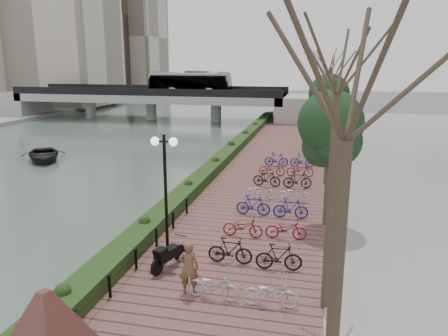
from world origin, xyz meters
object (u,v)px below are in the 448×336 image
(lamppost, at_px, (165,170))
(pedestrian, at_px, (189,268))
(boat, at_px, (43,155))
(motorcycle, at_px, (169,254))

(lamppost, distance_m, pedestrian, 3.85)
(lamppost, height_order, boat, lamppost)
(boat, bearing_deg, lamppost, -79.22)
(lamppost, xyz_separation_m, motorcycle, (0.37, -0.87, -2.89))
(boat, bearing_deg, motorcycle, -80.15)
(motorcycle, distance_m, boat, 22.95)
(motorcycle, height_order, boat, motorcycle)
(lamppost, relative_size, pedestrian, 2.66)
(motorcycle, bearing_deg, pedestrian, -33.51)
(pedestrian, bearing_deg, lamppost, -68.31)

